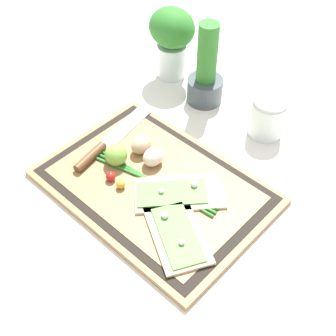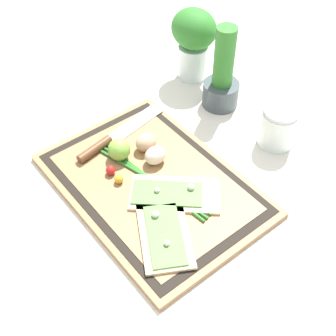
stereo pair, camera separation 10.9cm
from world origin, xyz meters
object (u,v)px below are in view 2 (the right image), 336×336
pizza_slice_far (174,194)px  sauce_jar (277,129)px  pizza_slice_near (164,231)px  lime (119,150)px  herb_glass (194,39)px  knife (108,141)px  cherry_tomato_red (111,170)px  egg_pink (155,155)px  herb_pot (222,80)px  cherry_tomato_yellow (119,179)px  egg_brown (146,142)px

pizza_slice_far → sauce_jar: 0.33m
pizza_slice_near → lime: (-0.24, 0.05, 0.02)m
pizza_slice_near → herb_glass: (-0.41, 0.43, 0.10)m
pizza_slice_far → knife: (-0.24, -0.02, 0.00)m
knife → cherry_tomato_red: 0.11m
herb_glass → lime: bearing=-66.2°
pizza_slice_near → herb_glass: 0.60m
pizza_slice_far → egg_pink: 0.11m
knife → sauce_jar: (0.25, 0.35, 0.02)m
herb_pot → sauce_jar: bearing=0.9°
sauce_jar → lime: bearing=-118.2°
lime → cherry_tomato_yellow: (0.07, -0.05, -0.02)m
knife → lime: 0.06m
cherry_tomato_yellow → herb_pot: bearing=101.6°
egg_brown → egg_pink: 0.05m
pizza_slice_far → herb_glass: 0.50m
pizza_slice_far → sauce_jar: (0.01, 0.32, 0.02)m
pizza_slice_far → egg_brown: egg_brown is taller
egg_brown → cherry_tomato_red: bearing=-82.4°
sauce_jar → egg_brown: bearing=-121.4°
egg_pink → lime: bearing=-138.3°
herb_pot → knife: bearing=-97.4°
egg_pink → herb_pot: size_ratio=0.23×
lime → herb_pot: bearing=92.6°
cherry_tomato_red → egg_pink: bearing=71.7°
egg_pink → sauce_jar: sauce_jar is taller
egg_pink → egg_brown: bearing=169.0°
egg_pink → lime: 0.09m
pizza_slice_far → egg_brown: bearing=165.4°
knife → herb_pot: bearing=82.6°
herb_pot → herb_glass: size_ratio=1.12×
pizza_slice_near → pizza_slice_far: bearing=129.8°
pizza_slice_far → lime: 0.18m
lime → egg_brown: bearing=77.1°
knife → herb_glass: size_ratio=1.32×
egg_brown → herb_pot: herb_pot is taller
sauce_jar → herb_pot: bearing=-179.1°
cherry_tomato_yellow → herb_glass: 0.49m
egg_pink → cherry_tomato_red: egg_pink is taller
sauce_jar → cherry_tomato_red: bearing=-111.5°
pizza_slice_far → cherry_tomato_yellow: size_ratio=10.57×
herb_glass → cherry_tomato_yellow: bearing=-61.3°
egg_brown → herb_glass: herb_glass is taller
cherry_tomato_yellow → knife: bearing=157.4°
lime → cherry_tomato_yellow: lime is taller
herb_pot → sauce_jar: size_ratio=2.21×
cherry_tomato_yellow → egg_brown: bearing=113.2°
egg_brown → lime: bearing=-102.9°
lime → herb_glass: herb_glass is taller
pizza_slice_near → egg_pink: bearing=147.4°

